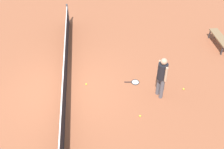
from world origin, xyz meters
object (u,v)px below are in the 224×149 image
object	(u,v)px
player_near_side	(162,75)
tennis_ball_near_player	(86,84)
tennis_ball_midcourt	(140,116)
tennis_racket_near_player	(135,82)
courtside_bench	(220,38)
tennis_ball_by_net	(184,89)

from	to	relation	value
player_near_side	tennis_ball_near_player	world-z (taller)	player_near_side
tennis_ball_midcourt	tennis_racket_near_player	bearing A→B (deg)	-3.02
tennis_ball_midcourt	courtside_bench	size ratio (longest dim) A/B	0.04
tennis_ball_midcourt	tennis_ball_by_net	bearing A→B (deg)	-58.09
player_near_side	courtside_bench	xyz separation A→B (m)	(2.91, -3.41, -0.59)
tennis_racket_near_player	courtside_bench	xyz separation A→B (m)	(2.11, -4.19, 0.40)
tennis_ball_midcourt	courtside_bench	world-z (taller)	courtside_bench
tennis_ball_near_player	tennis_ball_by_net	size ratio (longest dim) A/B	1.00
tennis_racket_near_player	tennis_ball_near_player	size ratio (longest dim) A/B	9.04
player_near_side	tennis_ball_near_player	xyz separation A→B (m)	(0.84, 2.66, -0.98)
tennis_ball_near_player	courtside_bench	xyz separation A→B (m)	(2.07, -6.07, 0.38)
tennis_ball_midcourt	courtside_bench	bearing A→B (deg)	-47.97
tennis_ball_near_player	tennis_ball_midcourt	bearing A→B (deg)	-134.99
tennis_racket_near_player	tennis_ball_by_net	distance (m)	1.87
tennis_racket_near_player	tennis_ball_near_player	distance (m)	1.88
tennis_racket_near_player	tennis_ball_near_player	world-z (taller)	tennis_ball_near_player
player_near_side	tennis_ball_by_net	xyz separation A→B (m)	(0.21, -1.00, -0.98)
tennis_ball_by_net	tennis_ball_near_player	bearing A→B (deg)	80.34
player_near_side	tennis_ball_by_net	world-z (taller)	player_near_side
tennis_ball_midcourt	tennis_ball_near_player	bearing A→B (deg)	45.01
tennis_racket_near_player	tennis_ball_midcourt	distance (m)	1.75
tennis_ball_by_net	tennis_ball_midcourt	size ratio (longest dim) A/B	1.00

